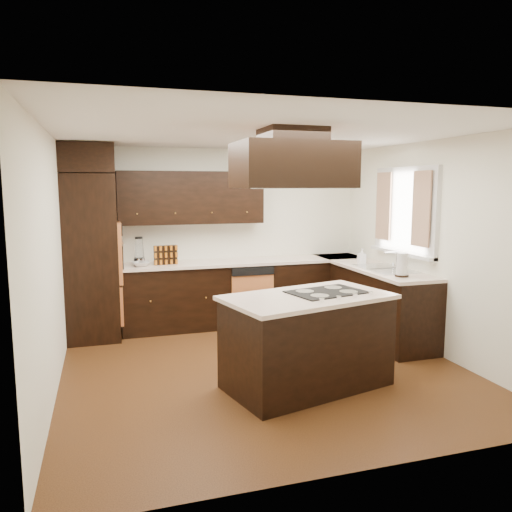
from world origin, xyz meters
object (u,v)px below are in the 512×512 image
range_hood (292,165)px  island (307,343)px  spice_rack (166,255)px  oven_column (91,257)px

range_hood → island: bearing=-17.0°
range_hood → spice_rack: 2.72m
island → range_hood: range_hood is taller
oven_column → spice_rack: (0.95, 0.05, -0.01)m
spice_rack → oven_column: bearing=173.8°
oven_column → range_hood: (1.88, -2.25, 1.10)m
range_hood → spice_rack: range_hood is taller
oven_column → spice_rack: size_ratio=6.90×
oven_column → range_hood: size_ratio=2.02×
spice_rack → range_hood: bearing=-77.3°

